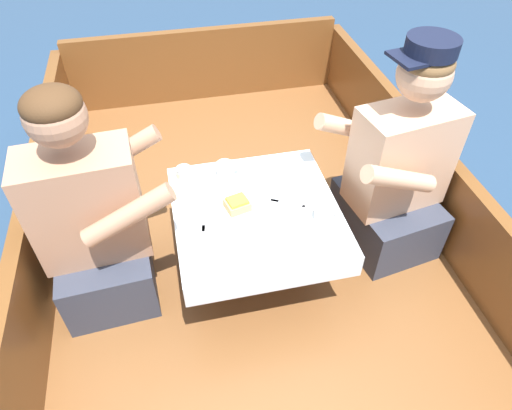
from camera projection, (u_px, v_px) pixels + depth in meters
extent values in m
plane|color=navy|center=(251.00, 281.00, 2.35)|extent=(60.00, 60.00, 0.00)
cube|color=brown|center=(251.00, 265.00, 2.26)|extent=(1.88, 2.98, 0.25)
cube|color=brown|center=(37.00, 252.00, 1.89)|extent=(0.06, 2.98, 0.41)
cube|color=brown|center=(436.00, 189.00, 2.18)|extent=(0.06, 2.98, 0.41)
cube|color=brown|center=(205.00, 64.00, 3.05)|extent=(1.76, 0.06, 0.47)
cylinder|color=#B2B2B7|center=(256.00, 242.00, 1.97)|extent=(0.07, 0.07, 0.36)
cube|color=brown|center=(256.00, 211.00, 1.84)|extent=(0.63, 0.64, 0.02)
cube|color=white|center=(256.00, 209.00, 1.84)|extent=(0.66, 0.67, 0.00)
cube|color=white|center=(276.00, 282.00, 1.63)|extent=(0.66, 0.00, 0.10)
cube|color=white|center=(240.00, 168.00, 2.11)|extent=(0.66, 0.00, 0.10)
cube|color=#333847|center=(108.00, 266.00, 1.93)|extent=(0.39, 0.46, 0.26)
cube|color=tan|center=(86.00, 205.00, 1.69)|extent=(0.41, 0.25, 0.46)
sphere|color=tan|center=(55.00, 117.00, 1.42)|extent=(0.20, 0.20, 0.20)
ellipsoid|color=#472D19|center=(51.00, 104.00, 1.39)|extent=(0.19, 0.19, 0.11)
cylinder|color=tan|center=(121.00, 153.00, 1.79)|extent=(0.34, 0.09, 0.21)
cylinder|color=tan|center=(129.00, 215.00, 1.54)|extent=(0.34, 0.09, 0.21)
cube|color=#333847|center=(385.00, 218.00, 2.14)|extent=(0.43, 0.49, 0.26)
cube|color=tan|center=(402.00, 158.00, 1.90)|extent=(0.43, 0.28, 0.45)
sphere|color=tan|center=(425.00, 74.00, 1.64)|extent=(0.20, 0.20, 0.20)
ellipsoid|color=brown|center=(428.00, 62.00, 1.61)|extent=(0.19, 0.19, 0.11)
cylinder|color=tan|center=(399.00, 179.00, 1.69)|extent=(0.34, 0.12, 0.21)
cylinder|color=tan|center=(350.00, 128.00, 1.93)|extent=(0.34, 0.12, 0.21)
cylinder|color=black|center=(432.00, 46.00, 1.57)|extent=(0.19, 0.19, 0.06)
cube|color=black|center=(408.00, 58.00, 1.56)|extent=(0.12, 0.16, 0.01)
cylinder|color=silver|center=(238.00, 209.00, 1.82)|extent=(0.20, 0.20, 0.01)
cylinder|color=silver|center=(283.00, 180.00, 1.95)|extent=(0.19, 0.19, 0.01)
cube|color=tan|center=(237.00, 205.00, 1.81)|extent=(0.11, 0.10, 0.04)
cube|color=gold|center=(237.00, 201.00, 1.79)|extent=(0.09, 0.08, 0.01)
cylinder|color=silver|center=(224.00, 255.00, 1.63)|extent=(0.14, 0.14, 0.04)
cylinder|color=beige|center=(224.00, 254.00, 1.62)|extent=(0.11, 0.11, 0.02)
cylinder|color=silver|center=(275.00, 246.00, 1.66)|extent=(0.14, 0.14, 0.04)
cylinder|color=beige|center=(275.00, 244.00, 1.66)|extent=(0.12, 0.12, 0.02)
cylinder|color=silver|center=(225.00, 170.00, 1.96)|extent=(0.07, 0.07, 0.07)
torus|color=silver|center=(235.00, 168.00, 1.96)|extent=(0.04, 0.01, 0.04)
cylinder|color=#3D2314|center=(225.00, 166.00, 1.94)|extent=(0.06, 0.06, 0.01)
cylinder|color=silver|center=(324.00, 213.00, 1.77)|extent=(0.07, 0.07, 0.06)
torus|color=silver|center=(335.00, 211.00, 1.77)|extent=(0.04, 0.01, 0.04)
cylinder|color=#3D2314|center=(324.00, 210.00, 1.76)|extent=(0.06, 0.06, 0.01)
cylinder|color=silver|center=(201.00, 190.00, 1.87)|extent=(0.06, 0.06, 0.06)
torus|color=silver|center=(211.00, 188.00, 1.88)|extent=(0.04, 0.01, 0.04)
cylinder|color=#3D2314|center=(201.00, 186.00, 1.86)|extent=(0.05, 0.05, 0.01)
cylinder|color=silver|center=(184.00, 173.00, 1.95)|extent=(0.06, 0.06, 0.05)
cylinder|color=beige|center=(184.00, 173.00, 1.95)|extent=(0.07, 0.07, 0.03)
cube|color=silver|center=(202.00, 242.00, 1.70)|extent=(0.04, 0.17, 0.00)
cube|color=silver|center=(203.00, 228.00, 1.75)|extent=(0.03, 0.04, 0.00)
cube|color=silver|center=(194.00, 256.00, 1.65)|extent=(0.03, 0.17, 0.00)
ellipsoid|color=silver|center=(194.00, 242.00, 1.70)|extent=(0.04, 0.02, 0.01)
cube|color=silver|center=(304.00, 235.00, 1.73)|extent=(0.17, 0.02, 0.00)
ellipsoid|color=silver|center=(321.00, 231.00, 1.74)|extent=(0.04, 0.02, 0.01)
cube|color=silver|center=(313.00, 247.00, 1.68)|extent=(0.16, 0.08, 0.00)
ellipsoid|color=silver|center=(295.00, 244.00, 1.69)|extent=(0.04, 0.02, 0.01)
cube|color=silver|center=(303.00, 208.00, 1.83)|extent=(0.13, 0.13, 0.00)
cube|color=silver|center=(291.00, 204.00, 1.85)|extent=(0.15, 0.09, 0.00)
cube|color=silver|center=(274.00, 201.00, 1.86)|extent=(0.04, 0.03, 0.00)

